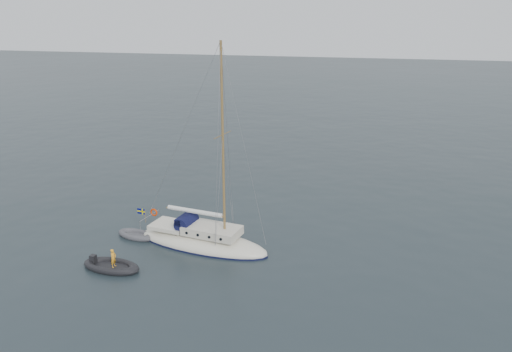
# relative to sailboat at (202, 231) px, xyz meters

# --- Properties ---
(ground) EXTENTS (300.00, 300.00, 0.00)m
(ground) POSITION_rel_sailboat_xyz_m (2.84, -0.26, -0.99)
(ground) COLOR black
(ground) RESTS_ON ground
(sailboat) EXTENTS (9.20, 2.76, 13.09)m
(sailboat) POSITION_rel_sailboat_xyz_m (0.00, 0.00, 0.00)
(sailboat) COLOR beige
(sailboat) RESTS_ON ground
(dinghy) EXTENTS (2.70, 1.22, 0.39)m
(dinghy) POSITION_rel_sailboat_xyz_m (-4.65, -0.02, -0.82)
(dinghy) COLOR #4F4F54
(dinghy) RESTS_ON ground
(rib) EXTENTS (3.52, 1.60, 1.28)m
(rib) POSITION_rel_sailboat_xyz_m (-3.94, -4.25, -0.79)
(rib) COLOR black
(rib) RESTS_ON ground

